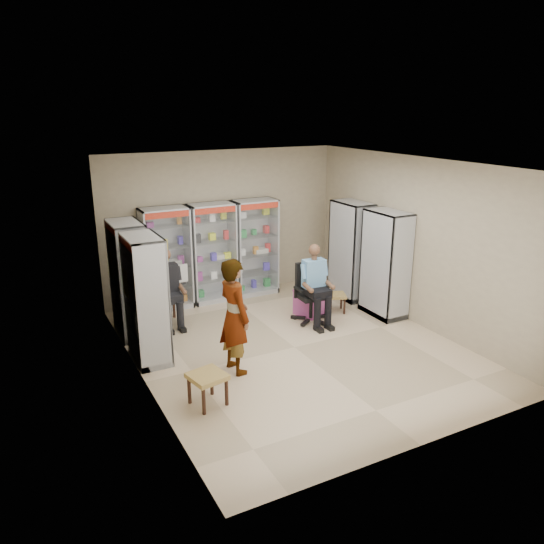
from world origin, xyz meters
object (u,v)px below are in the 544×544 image
cabinet_back_left (166,259)px  cabinet_left_near (146,300)px  cabinet_right_near (385,264)px  woven_stool_b (208,389)px  standing_man (234,316)px  pink_trunk (311,302)px  cabinet_back_mid (212,253)px  wooden_chair (167,299)px  woven_stool_a (336,303)px  seated_shopkeeper (313,286)px  cabinet_back_right (255,247)px  cabinet_right_far (351,250)px  office_chair (311,293)px  cabinet_left_far (129,279)px

cabinet_back_left → cabinet_left_near: 2.23m
cabinet_right_near → woven_stool_b: (-4.13, -1.48, -0.78)m
cabinet_right_near → standing_man: cabinet_right_near is taller
pink_trunk → woven_stool_b: pink_trunk is taller
cabinet_back_mid → pink_trunk: cabinet_back_mid is taller
wooden_chair → pink_trunk: wooden_chair is taller
cabinet_right_near → woven_stool_a: size_ratio=5.55×
wooden_chair → woven_stool_a: wooden_chair is taller
seated_shopkeeper → woven_stool_a: size_ratio=3.86×
pink_trunk → woven_stool_b: (-2.92, -2.11, -0.02)m
cabinet_back_right → cabinet_right_far: same height
cabinet_right_far → woven_stool_b: cabinet_right_far is taller
office_chair → standing_man: (-2.02, -1.12, 0.33)m
cabinet_left_near → woven_stool_a: cabinet_left_near is taller
pink_trunk → cabinet_right_far: bearing=21.0°
seated_shopkeeper → cabinet_back_mid: bearing=124.7°
cabinet_back_right → office_chair: bearing=-82.7°
cabinet_back_mid → cabinet_right_far: size_ratio=1.00×
woven_stool_b → cabinet_back_left: bearing=80.8°
cabinet_back_right → cabinet_right_near: (1.63, -2.23, 0.00)m
cabinet_back_mid → cabinet_right_far: bearing=-23.7°
wooden_chair → woven_stool_a: 3.22m
cabinet_left_far → woven_stool_a: size_ratio=5.55×
cabinet_back_mid → woven_stool_b: bearing=-112.7°
cabinet_right_far → cabinet_right_near: 1.10m
standing_man → cabinet_right_near: bearing=-83.4°
cabinet_right_far → cabinet_left_far: size_ratio=1.00×
cabinet_back_left → cabinet_left_near: (-0.93, -2.03, 0.00)m
cabinet_right_far → office_chair: 1.64m
cabinet_back_right → cabinet_left_far: 2.98m
cabinet_right_far → cabinet_left_near: same height
cabinet_left_far → woven_stool_b: 2.90m
woven_stool_b → office_chair: bearing=33.8°
cabinet_back_right → cabinet_back_left: bearing=180.0°
office_chair → cabinet_right_far: bearing=31.1°
cabinet_right_far → wooden_chair: size_ratio=2.13×
woven_stool_b → cabinet_right_far: bearing=31.9°
cabinet_right_far → wooden_chair: bearing=84.0°
wooden_chair → standing_man: standing_man is taller
cabinet_left_near → woven_stool_b: cabinet_left_near is taller
cabinet_left_far → cabinet_back_left: bearing=135.0°
cabinet_right_near → wooden_chair: 4.10m
office_chair → woven_stool_b: 3.31m
seated_shopkeeper → pink_trunk: (0.18, 0.33, -0.45)m
cabinet_left_near → woven_stool_a: 3.83m
standing_man → cabinet_left_near: bearing=41.2°
cabinet_left_near → standing_man: (1.04, -0.97, -0.12)m
wooden_chair → pink_trunk: size_ratio=1.83×
cabinet_left_near → office_chair: cabinet_left_near is taller
cabinet_back_mid → standing_man: (-0.84, -3.00, -0.12)m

